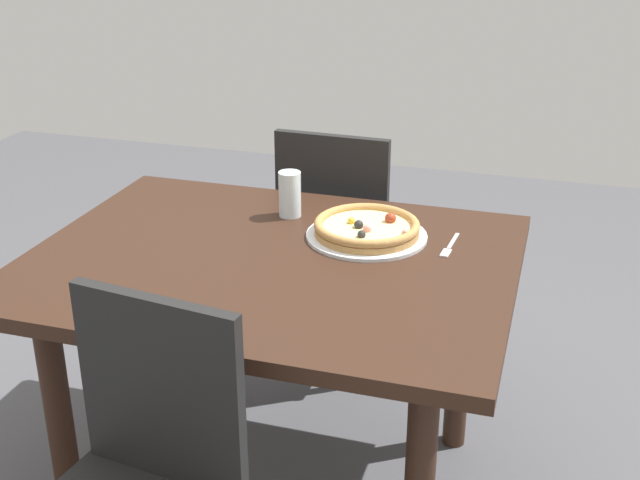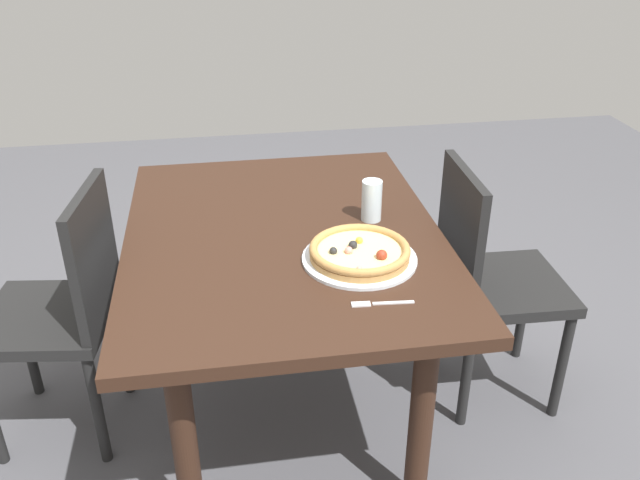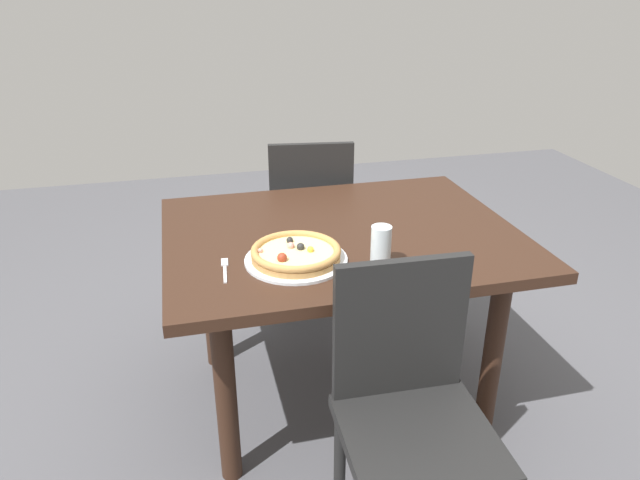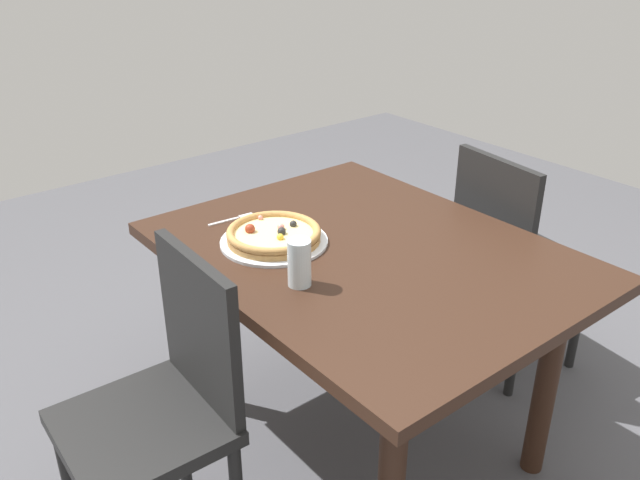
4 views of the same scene
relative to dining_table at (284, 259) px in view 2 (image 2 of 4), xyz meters
name	(u,v)px [view 2 (image 2 of 4)]	position (x,y,z in m)	size (l,w,h in m)	color
ground_plane	(289,408)	(0.00, 0.00, -0.63)	(6.00, 6.00, 0.00)	#4C4C51
dining_table	(284,259)	(0.00, 0.00, 0.00)	(1.26, 0.98, 0.72)	#331E14
chair_near	(488,276)	(0.00, -0.70, -0.13)	(0.41, 0.41, 0.89)	black
chair_far	(65,307)	(0.04, 0.70, -0.13)	(0.45, 0.45, 0.89)	black
plate	(359,259)	(-0.21, -0.20, 0.10)	(0.33, 0.33, 0.01)	silver
pizza	(360,251)	(-0.21, -0.20, 0.13)	(0.29, 0.29, 0.05)	#B78447
fork	(377,304)	(-0.44, -0.20, 0.10)	(0.03, 0.17, 0.00)	silver
drinking_glass	(372,201)	(0.05, -0.29, 0.16)	(0.07, 0.07, 0.13)	silver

